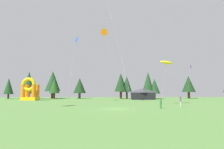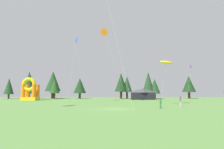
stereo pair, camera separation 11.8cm
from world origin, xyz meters
The scene contains 19 objects.
ground_plane centered at (0.00, 0.00, 0.00)m, with size 120.00×120.00×0.00m, color #5B8C42.
kite_orange_delta centered at (-2.08, 20.68, 18.00)m, with size 7.61×2.33×19.02m.
kite_yellow_parafoil centered at (11.55, 11.17, 8.87)m, with size 3.71×2.87×9.45m.
kite_blue_diamond centered at (-8.74, 19.15, 15.56)m, with size 2.11×6.39×16.28m.
kite_purple_diamond centered at (20.94, 20.81, 9.06)m, with size 2.18×1.58×9.63m.
person_far_side centered at (7.30, 0.38, 1.08)m, with size 0.33×0.33×1.82m.
person_left_edge centered at (12.00, 4.65, 1.09)m, with size 0.43×0.43×1.83m.
inflatable_orange_dome centered at (-24.18, 29.87, 2.61)m, with size 4.34×4.31×6.76m.
festival_tent centered at (10.33, 33.96, 1.78)m, with size 7.21×3.45×3.56m.
tree_row_0 centered at (-36.24, 42.07, 4.48)m, with size 3.41×3.41×7.38m.
tree_row_1 centered at (-28.89, 41.47, 5.78)m, with size 4.70×4.70×9.74m.
tree_row_2 centered at (-21.33, 44.68, 6.34)m, with size 5.71×5.71×10.16m.
tree_row_3 centered at (-19.49, 40.03, 4.57)m, with size 3.55×3.55×7.23m.
tree_row_4 centered at (-11.18, 43.65, 4.71)m, with size 4.62×4.62×7.52m.
tree_row_5 centered at (3.83, 41.13, 5.81)m, with size 4.49×4.49×9.18m.
tree_row_6 centered at (6.03, 41.80, 5.26)m, with size 3.74×3.74×8.19m.
tree_row_7 centered at (13.63, 40.98, 5.71)m, with size 4.35×4.35×9.59m.
tree_row_8 centered at (15.84, 40.72, 4.43)m, with size 3.94×3.94×7.10m.
tree_row_9 centered at (29.58, 44.27, 5.34)m, with size 4.93×4.93×8.42m.
Camera 1 is at (-1.27, -31.98, 2.79)m, focal length 32.85 mm.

